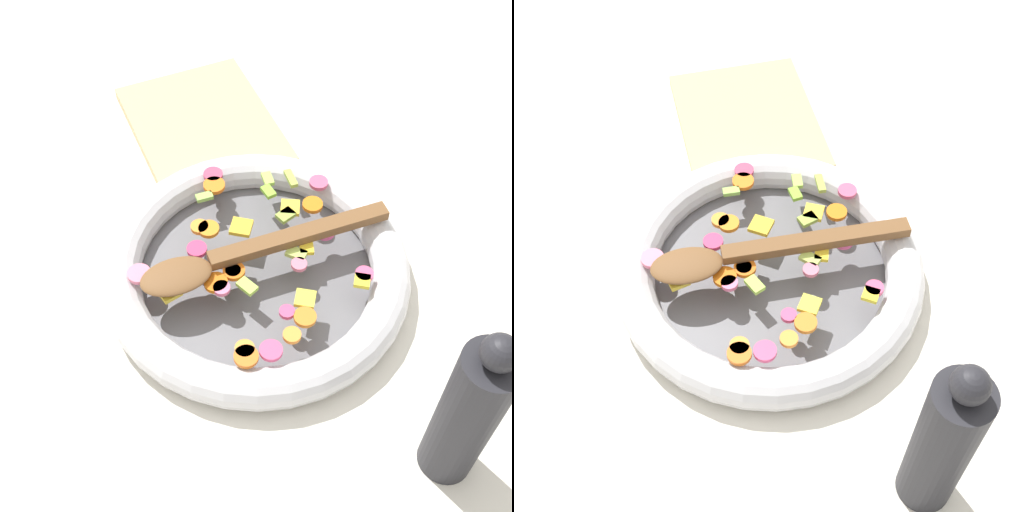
% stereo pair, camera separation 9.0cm
% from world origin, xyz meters
% --- Properties ---
extents(ground_plane, '(4.00, 4.00, 0.00)m').
position_xyz_m(ground_plane, '(0.00, 0.00, 0.00)').
color(ground_plane, silver).
extents(skillet, '(0.40, 0.40, 0.05)m').
position_xyz_m(skillet, '(0.00, 0.00, 0.02)').
color(skillet, slate).
rests_on(skillet, ground_plane).
extents(chopped_vegetables, '(0.32, 0.31, 0.01)m').
position_xyz_m(chopped_vegetables, '(-0.00, -0.00, 0.05)').
color(chopped_vegetables, orange).
rests_on(chopped_vegetables, skillet).
extents(wooden_spoon, '(0.06, 0.33, 0.01)m').
position_xyz_m(wooden_spoon, '(-0.00, -0.02, 0.06)').
color(wooden_spoon, brown).
rests_on(wooden_spoon, chopped_vegetables).
extents(pepper_mill, '(0.06, 0.06, 0.25)m').
position_xyz_m(pepper_mill, '(0.31, 0.09, 0.11)').
color(pepper_mill, '#232328').
rests_on(pepper_mill, ground_plane).
extents(cutting_board, '(0.26, 0.21, 0.02)m').
position_xyz_m(cutting_board, '(-0.30, 0.04, 0.01)').
color(cutting_board, tan).
rests_on(cutting_board, ground_plane).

